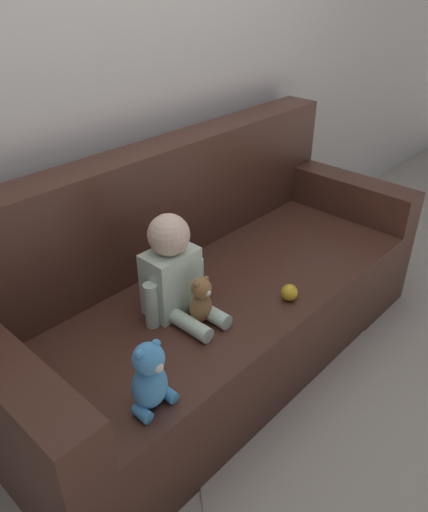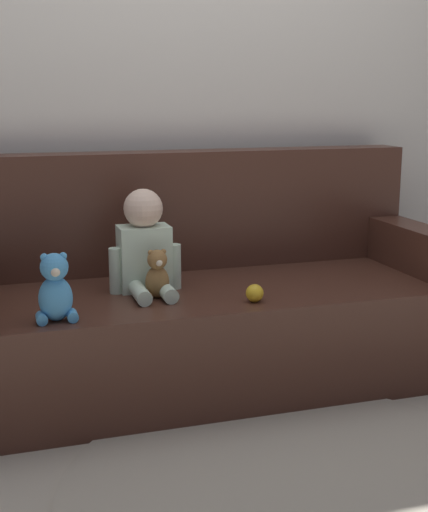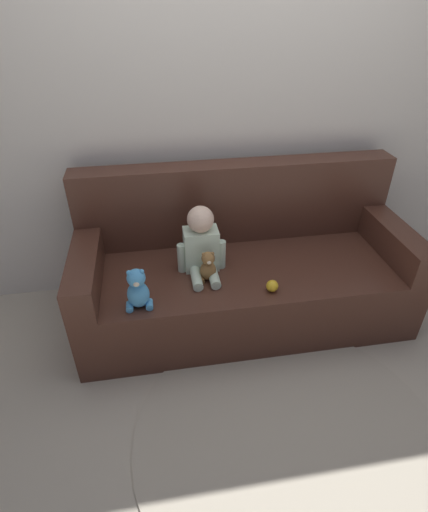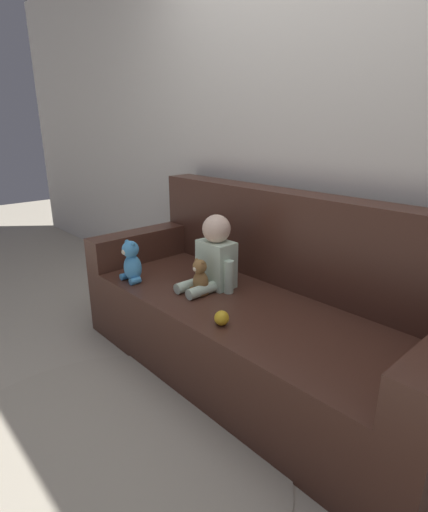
# 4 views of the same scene
# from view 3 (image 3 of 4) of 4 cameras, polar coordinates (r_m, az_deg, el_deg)

# --- Properties ---
(ground_plane) EXTENTS (12.00, 12.00, 0.00)m
(ground_plane) POSITION_cam_3_polar(r_m,az_deg,el_deg) (2.77, 4.08, -8.17)
(ground_plane) COLOR #B7AD99
(wall_back) EXTENTS (8.00, 0.05, 2.60)m
(wall_back) POSITION_cam_3_polar(r_m,az_deg,el_deg) (2.62, 2.63, 21.63)
(wall_back) COLOR silver
(wall_back) RESTS_ON ground_plane
(couch) EXTENTS (2.06, 0.84, 0.95)m
(couch) POSITION_cam_3_polar(r_m,az_deg,el_deg) (2.62, 4.04, -1.95)
(couch) COLOR #47281E
(couch) RESTS_ON ground_plane
(person_baby) EXTENTS (0.29, 0.32, 0.41)m
(person_baby) POSITION_cam_3_polar(r_m,az_deg,el_deg) (2.36, -1.82, 1.75)
(person_baby) COLOR silver
(person_baby) RESTS_ON couch
(teddy_bear_brown) EXTENTS (0.11, 0.09, 0.19)m
(teddy_bear_brown) POSITION_cam_3_polar(r_m,az_deg,el_deg) (2.30, -0.84, -1.60)
(teddy_bear_brown) COLOR olive
(teddy_bear_brown) RESTS_ON couch
(plush_toy_side) EXTENTS (0.14, 0.11, 0.24)m
(plush_toy_side) POSITION_cam_3_polar(r_m,az_deg,el_deg) (2.14, -10.85, -4.76)
(plush_toy_side) COLOR #4C9EDB
(plush_toy_side) RESTS_ON couch
(toy_ball) EXTENTS (0.07, 0.07, 0.07)m
(toy_ball) POSITION_cam_3_polar(r_m,az_deg,el_deg) (2.28, 8.32, -4.25)
(toy_ball) COLOR gold
(toy_ball) RESTS_ON couch
(floor_rug) EXTENTS (1.54, 1.54, 0.01)m
(floor_rug) POSITION_cam_3_polar(r_m,az_deg,el_deg) (2.21, 10.55, -23.83)
(floor_rug) COLOR #B2A893
(floor_rug) RESTS_ON ground_plane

